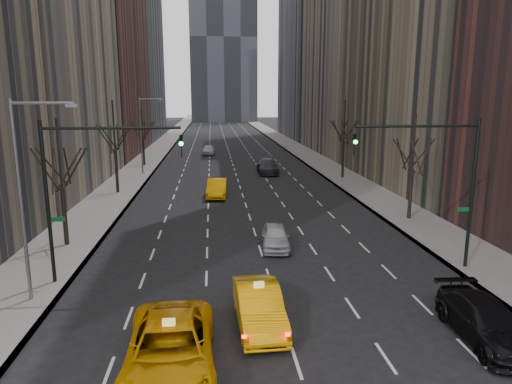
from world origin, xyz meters
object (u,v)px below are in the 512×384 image
object	(u,v)px
silver_sedan_ahead	(275,237)
taxi_sedan	(259,306)
parked_suv_black	(485,321)
taxi_suv	(170,350)

from	to	relation	value
silver_sedan_ahead	taxi_sedan	bearing A→B (deg)	-96.38
taxi_sedan	parked_suv_black	world-z (taller)	taxi_sedan
taxi_suv	parked_suv_black	distance (m)	11.91
taxi_suv	silver_sedan_ahead	size ratio (longest dim) A/B	1.54
silver_sedan_ahead	parked_suv_black	xyz separation A→B (m)	(6.52, -11.64, 0.05)
taxi_sedan	silver_sedan_ahead	distance (m)	9.89
taxi_sedan	silver_sedan_ahead	size ratio (longest dim) A/B	1.20
taxi_sedan	silver_sedan_ahead	xyz separation A→B (m)	(2.03, 9.68, -0.12)
taxi_suv	taxi_sedan	world-z (taller)	taxi_suv
silver_sedan_ahead	parked_suv_black	bearing A→B (deg)	-55.30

